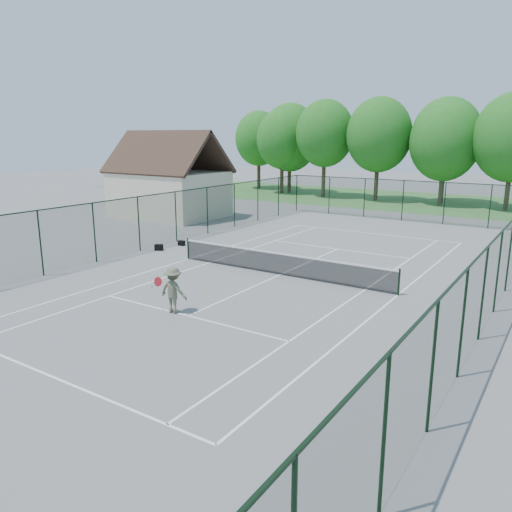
% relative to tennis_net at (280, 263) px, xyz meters
% --- Properties ---
extents(ground, '(140.00, 140.00, 0.00)m').
position_rel_tennis_net_xyz_m(ground, '(0.00, 0.00, -0.58)').
color(ground, slate).
rests_on(ground, ground).
extents(grass_far, '(80.00, 16.00, 0.01)m').
position_rel_tennis_net_xyz_m(grass_far, '(0.00, 30.00, -0.57)').
color(grass_far, '#4B873E').
rests_on(grass_far, ground).
extents(court_lines, '(11.05, 23.85, 0.01)m').
position_rel_tennis_net_xyz_m(court_lines, '(0.00, 0.00, -0.57)').
color(court_lines, white).
rests_on(court_lines, ground).
extents(tennis_net, '(11.08, 0.08, 1.10)m').
position_rel_tennis_net_xyz_m(tennis_net, '(0.00, 0.00, 0.00)').
color(tennis_net, black).
rests_on(tennis_net, ground).
extents(fence_enclosure, '(18.05, 36.05, 3.02)m').
position_rel_tennis_net_xyz_m(fence_enclosure, '(0.00, 0.00, 0.98)').
color(fence_enclosure, '#193421').
rests_on(fence_enclosure, ground).
extents(utility_building, '(8.60, 6.27, 6.63)m').
position_rel_tennis_net_xyz_m(utility_building, '(-16.00, 10.00, 2.54)').
color(utility_building, beige).
rests_on(utility_building, ground).
extents(tree_line_far, '(39.40, 6.40, 9.70)m').
position_rel_tennis_net_xyz_m(tree_line_far, '(0.00, 30.00, 5.42)').
color(tree_line_far, '#483122').
rests_on(tree_line_far, ground).
extents(sports_bag_a, '(0.50, 0.40, 0.35)m').
position_rel_tennis_net_xyz_m(sports_bag_a, '(-8.20, 0.64, -0.40)').
color(sports_bag_a, black).
rests_on(sports_bag_a, ground).
extents(sports_bag_b, '(0.41, 0.28, 0.30)m').
position_rel_tennis_net_xyz_m(sports_bag_b, '(-7.99, 2.28, -0.43)').
color(sports_bag_b, black).
rests_on(sports_bag_b, ground).
extents(tennis_player, '(2.01, 0.94, 1.68)m').
position_rel_tennis_net_xyz_m(tennis_player, '(-0.66, -6.39, 0.27)').
color(tennis_player, '#5B5E45').
rests_on(tennis_player, ground).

